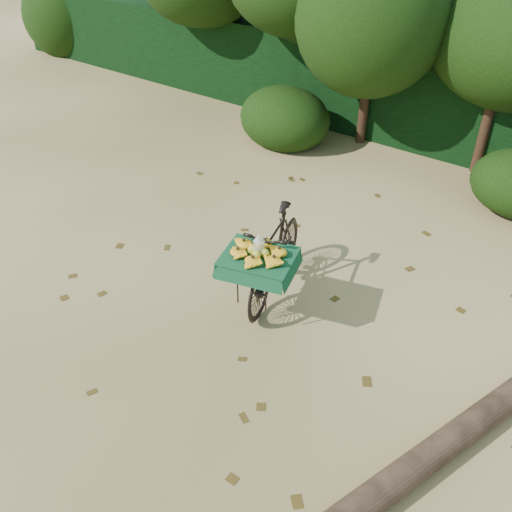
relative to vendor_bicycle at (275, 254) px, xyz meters
The scene contains 7 objects.
ground 0.79m from the vendor_bicycle, 39.28° to the right, with size 80.00×80.00×0.00m, color tan.
vendor_bicycle is the anchor object (origin of this frame).
fallen_log 2.91m from the vendor_bicycle, 14.98° to the right, with size 0.28×0.28×3.81m, color brown.
hedge_backdrop 5.99m from the vendor_bicycle, 86.04° to the left, with size 26.00×1.80×1.80m, color black.
tree_row 5.36m from the vendor_bicycle, 92.63° to the left, with size 14.50×2.00×4.00m, color black, non-canonical shape.
bush_clumps 4.07m from the vendor_bicycle, 77.03° to the left, with size 8.80×1.70×0.90m, color black, non-canonical shape.
leaf_litter 0.77m from the vendor_bicycle, 37.15° to the left, with size 7.00×7.30×0.01m, color #493613, non-canonical shape.
Camera 1 is at (2.73, -4.19, 4.49)m, focal length 38.00 mm.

